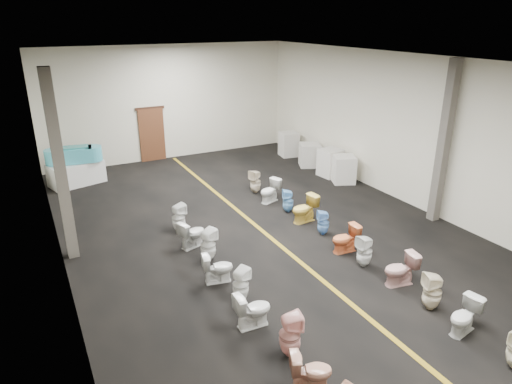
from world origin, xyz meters
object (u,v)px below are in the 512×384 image
Objects in this scene: toilet_right_6 at (323,223)px; appliance_crate_b at (330,163)px; toilet_left_2 at (311,371)px; toilet_left_8 at (192,234)px; appliance_crate_a at (344,169)px; appliance_crate_c at (310,155)px; toilet_right_7 at (304,209)px; appliance_crate_d at (289,144)px; toilet_right_10 at (255,181)px; toilet_left_7 at (208,245)px; toilet_right_4 at (365,251)px; toilet_left_4 at (253,310)px; display_table at (77,173)px; bathtub at (74,155)px; toilet_right_3 at (400,270)px; toilet_right_9 at (270,191)px; toilet_right_5 at (345,239)px; toilet_left_9 at (179,218)px; toilet_left_5 at (241,285)px; toilet_right_8 at (288,201)px; toilet_left_3 at (290,335)px; toilet_right_2 at (432,291)px; toilet_left_6 at (218,268)px; toilet_right_1 at (465,317)px.

appliance_crate_b is at bearing 160.50° from toilet_right_6.
toilet_left_8 is at bearing 22.68° from toilet_left_2.
appliance_crate_a is 1.41× the size of toilet_left_2.
toilet_right_7 is (-3.05, -4.29, -0.05)m from appliance_crate_c.
appliance_crate_d is 4.54m from toilet_right_10.
appliance_crate_a reaches higher than toilet_left_7.
toilet_right_10 is at bearing 177.63° from toilet_right_4.
toilet_left_8 is (0.09, 3.54, 0.00)m from toilet_left_4.
bathtub is (-0.00, 0.00, 0.68)m from display_table.
appliance_crate_c is at bearing 138.69° from toilet_right_7.
toilet_right_3 reaches higher than toilet_right_9.
toilet_left_9 is at bearing -128.61° from toilet_right_5.
toilet_left_5 is at bearing -8.43° from toilet_left_4.
toilet_right_3 is at bearing -61.90° from display_table.
toilet_right_6 is at bearing -50.80° from toilet_left_4.
toilet_right_8 is at bearing -121.52° from appliance_crate_d.
bathtub is 11.01m from toilet_left_3.
toilet_left_2 is 0.94× the size of toilet_left_4.
toilet_right_2 is at bearing -56.20° from toilet_left_2.
toilet_left_4 is 2.72m from toilet_left_7.
toilet_left_6 is at bearing -109.13° from toilet_right_3.
appliance_crate_d is 1.21× the size of toilet_left_3.
toilet_left_5 is (0.07, 2.66, 0.03)m from toilet_left_2.
toilet_right_2 reaches higher than toilet_right_6.
toilet_right_7 reaches higher than toilet_right_4.
appliance_crate_c is 1.31× the size of toilet_left_2.
toilet_left_7 is 4.63m from toilet_right_10.
appliance_crate_c is 6.04m from toilet_right_6.
bathtub is at bearing 22.19° from toilet_left_3.
appliance_crate_b reaches higher than toilet_left_5.
toilet_right_10 is (3.07, 3.47, -0.01)m from toilet_left_7.
appliance_crate_c is 1.11× the size of toilet_left_9.
display_table is 12.87m from toilet_right_1.
toilet_right_1 is at bearing -70.02° from toilet_left_2.
toilet_left_9 is (-6.41, -1.90, -0.11)m from appliance_crate_b.
display_table is at bearing -124.88° from toilet_right_6.
toilet_left_8 is at bearing -64.92° from bathtub.
appliance_crate_d is at bearing 90.00° from appliance_crate_a.
appliance_crate_a is 9.85m from toilet_left_2.
toilet_left_3 is at bearing 14.68° from toilet_left_2.
toilet_right_7 is (3.41, 1.77, 0.05)m from toilet_left_6.
appliance_crate_a reaches higher than toilet_right_6.
toilet_left_9 is at bearing -19.28° from toilet_left_7.
appliance_crate_c is 1.27× the size of toilet_right_1.
toilet_left_9 reaches higher than toilet_left_4.
toilet_left_8 is 1.02× the size of toilet_right_5.
toilet_left_8 is 0.92× the size of toilet_right_7.
bathtub is at bearing -6.71° from toilet_left_7.
toilet_left_6 is 3.52m from toilet_right_6.
toilet_right_2 is at bearing 4.78° from toilet_right_5.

